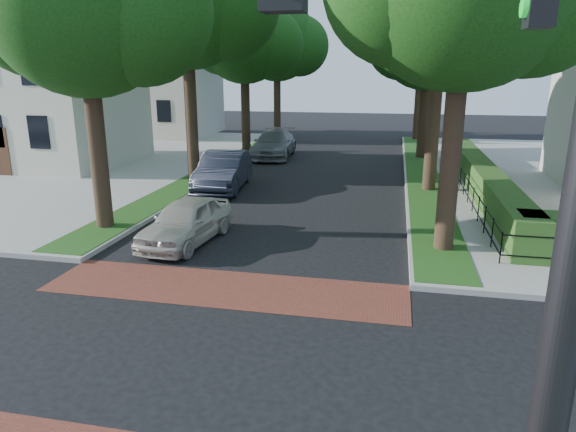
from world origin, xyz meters
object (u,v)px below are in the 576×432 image
object	(u,v)px
parked_car_front	(186,221)
parked_car_middle	(224,171)
parked_car_rear	(274,144)
traffic_signal	(545,149)

from	to	relation	value
parked_car_front	parked_car_middle	size ratio (longest dim) A/B	0.80
parked_car_front	parked_car_middle	world-z (taller)	parked_car_middle
parked_car_middle	parked_car_rear	xyz separation A→B (m)	(0.15, 9.32, -0.03)
parked_car_front	traffic_signal	bearing A→B (deg)	-50.41
parked_car_front	parked_car_rear	xyz separation A→B (m)	(-1.15, 16.79, 0.12)
traffic_signal	parked_car_rear	bearing A→B (deg)	106.84
traffic_signal	parked_car_rear	xyz separation A→B (m)	(-8.34, 27.56, -3.89)
traffic_signal	parked_car_front	distance (m)	13.55
traffic_signal	parked_car_rear	size ratio (longest dim) A/B	1.42
parked_car_rear	traffic_signal	bearing A→B (deg)	-76.75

